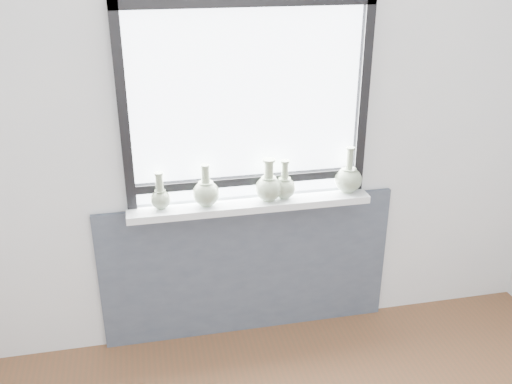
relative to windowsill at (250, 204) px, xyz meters
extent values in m
cube|color=silver|center=(0.00, 0.10, 0.42)|extent=(3.60, 0.02, 2.60)
cube|color=#474F5E|center=(0.00, 0.07, -0.45)|extent=(1.70, 0.03, 0.86)
cube|color=silver|center=(0.00, 0.00, 0.00)|extent=(1.32, 0.18, 0.04)
cube|color=black|center=(-0.62, 0.05, 0.55)|extent=(0.05, 0.06, 1.05)
cube|color=black|center=(0.62, 0.05, 0.55)|extent=(0.05, 0.06, 1.05)
cube|color=black|center=(0.00, 0.05, 1.04)|extent=(1.30, 0.06, 0.05)
cube|color=black|center=(0.00, 0.05, 0.12)|extent=(1.20, 0.05, 0.04)
cube|color=white|center=(0.00, 0.08, 0.52)|extent=(1.20, 0.01, 1.00)
cylinder|color=gray|center=(-0.48, 0.00, 0.02)|extent=(0.05, 0.05, 0.01)
ellipsoid|color=gray|center=(-0.48, 0.00, 0.07)|extent=(0.11, 0.11, 0.10)
cone|color=gray|center=(-0.48, 0.00, 0.11)|extent=(0.06, 0.06, 0.03)
cylinder|color=gray|center=(-0.48, 0.00, 0.16)|extent=(0.04, 0.04, 0.11)
cylinder|color=gray|center=(-0.48, 0.00, 0.22)|extent=(0.05, 0.05, 0.01)
cylinder|color=gray|center=(-0.24, -0.01, 0.02)|extent=(0.07, 0.07, 0.01)
ellipsoid|color=gray|center=(-0.24, -0.01, 0.09)|extent=(0.14, 0.14, 0.13)
cone|color=gray|center=(-0.24, -0.01, 0.14)|extent=(0.08, 0.08, 0.03)
cylinder|color=gray|center=(-0.24, -0.01, 0.19)|extent=(0.04, 0.04, 0.10)
cylinder|color=gray|center=(-0.24, -0.01, 0.24)|extent=(0.05, 0.05, 0.01)
cylinder|color=gray|center=(0.10, -0.01, 0.02)|extent=(0.07, 0.07, 0.01)
ellipsoid|color=gray|center=(0.10, -0.01, 0.09)|extent=(0.15, 0.15, 0.13)
cone|color=gray|center=(0.10, -0.01, 0.14)|extent=(0.08, 0.08, 0.03)
cylinder|color=gray|center=(0.10, -0.01, 0.19)|extent=(0.05, 0.05, 0.11)
cylinder|color=gray|center=(0.10, -0.01, 0.25)|extent=(0.07, 0.07, 0.01)
cylinder|color=gray|center=(0.19, 0.00, 0.02)|extent=(0.06, 0.06, 0.01)
ellipsoid|color=gray|center=(0.19, 0.00, 0.08)|extent=(0.12, 0.12, 0.11)
cone|color=gray|center=(0.19, 0.00, 0.12)|extent=(0.07, 0.07, 0.03)
cylinder|color=gray|center=(0.19, 0.00, 0.17)|extent=(0.04, 0.04, 0.11)
cylinder|color=gray|center=(0.19, 0.00, 0.23)|extent=(0.05, 0.05, 0.01)
cylinder|color=gray|center=(0.56, 0.01, 0.02)|extent=(0.07, 0.07, 0.01)
ellipsoid|color=gray|center=(0.56, 0.01, 0.09)|extent=(0.15, 0.15, 0.14)
cone|color=gray|center=(0.56, 0.01, 0.14)|extent=(0.08, 0.08, 0.03)
cylinder|color=gray|center=(0.56, 0.01, 0.21)|extent=(0.04, 0.04, 0.13)
cylinder|color=gray|center=(0.56, 0.01, 0.28)|extent=(0.05, 0.05, 0.01)
camera|label=1|loc=(-0.55, -2.75, 1.32)|focal=40.00mm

